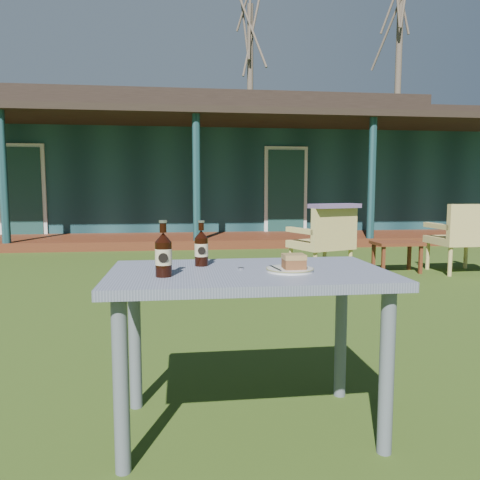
{
  "coord_description": "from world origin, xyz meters",
  "views": [
    {
      "loc": [
        -0.29,
        -3.59,
        1.07
      ],
      "look_at": [
        0.0,
        -1.3,
        0.82
      ],
      "focal_mm": 35.0,
      "sensor_mm": 36.0,
      "label": 1
    }
  ],
  "objects": [
    {
      "name": "cola_bottle_near",
      "position": [
        -0.2,
        -1.46,
        0.8
      ],
      "size": [
        0.06,
        0.06,
        0.21
      ],
      "color": "black",
      "rests_on": "cafe_table"
    },
    {
      "name": "floral_throw",
      "position": [
        1.51,
        1.72,
        0.88
      ],
      "size": [
        0.67,
        0.44,
        0.05
      ],
      "primitive_type": "cube",
      "rotation": [
        0.0,
        0.0,
        3.51
      ],
      "color": "slate",
      "rests_on": "armchair_left"
    },
    {
      "name": "armchair_left",
      "position": [
        1.45,
        1.88,
        0.48
      ],
      "size": [
        0.8,
        0.78,
        0.86
      ],
      "color": "tan",
      "rests_on": "ground"
    },
    {
      "name": "armchair_right",
      "position": [
        3.29,
        1.94,
        0.5
      ],
      "size": [
        0.67,
        0.63,
        0.89
      ],
      "color": "tan",
      "rests_on": "ground"
    },
    {
      "name": "ground",
      "position": [
        0.0,
        0.0,
        0.0
      ],
      "size": [
        80.0,
        80.0,
        0.0
      ],
      "primitive_type": "plane",
      "color": "#334916"
    },
    {
      "name": "pavilion",
      "position": [
        -0.0,
        9.39,
        1.61
      ],
      "size": [
        15.8,
        8.3,
        3.45
      ],
      "color": "#183A3F",
      "rests_on": "ground"
    },
    {
      "name": "tree_right",
      "position": [
        9.5,
        17.0,
        5.5
      ],
      "size": [
        0.28,
        0.28,
        11.0
      ],
      "primitive_type": "cylinder",
      "color": "brown",
      "rests_on": "ground"
    },
    {
      "name": "cake_slice",
      "position": [
        0.18,
        -1.66,
        0.77
      ],
      "size": [
        0.09,
        0.09,
        0.06
      ],
      "color": "brown",
      "rests_on": "plate"
    },
    {
      "name": "side_table",
      "position": [
        2.49,
        2.12,
        0.34
      ],
      "size": [
        0.6,
        0.4,
        0.4
      ],
      "color": "#582815",
      "rests_on": "ground"
    },
    {
      "name": "fork",
      "position": [
        0.11,
        -1.66,
        0.74
      ],
      "size": [
        0.03,
        0.14,
        0.0
      ],
      "primitive_type": "cube",
      "rotation": [
        0.0,
        0.0,
        0.13
      ],
      "color": "silver",
      "rests_on": "plate"
    },
    {
      "name": "cola_bottle_far",
      "position": [
        -0.36,
        -1.7,
        0.81
      ],
      "size": [
        0.07,
        0.07,
        0.23
      ],
      "color": "black",
      "rests_on": "cafe_table"
    },
    {
      "name": "bottle_cap",
      "position": [
        -0.03,
        -1.58,
        0.72
      ],
      "size": [
        0.03,
        0.03,
        0.01
      ],
      "primitive_type": "cylinder",
      "color": "silver",
      "rests_on": "cafe_table"
    },
    {
      "name": "tree_mid",
      "position": [
        3.0,
        18.5,
        4.75
      ],
      "size": [
        0.28,
        0.28,
        9.5
      ],
      "primitive_type": "cylinder",
      "color": "brown",
      "rests_on": "ground"
    },
    {
      "name": "plate",
      "position": [
        0.17,
        -1.65,
        0.73
      ],
      "size": [
        0.2,
        0.2,
        0.01
      ],
      "color": "silver",
      "rests_on": "cafe_table"
    },
    {
      "name": "cafe_table",
      "position": [
        0.0,
        -1.6,
        0.62
      ],
      "size": [
        1.2,
        0.7,
        0.72
      ],
      "color": "slate",
      "rests_on": "ground"
    }
  ]
}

